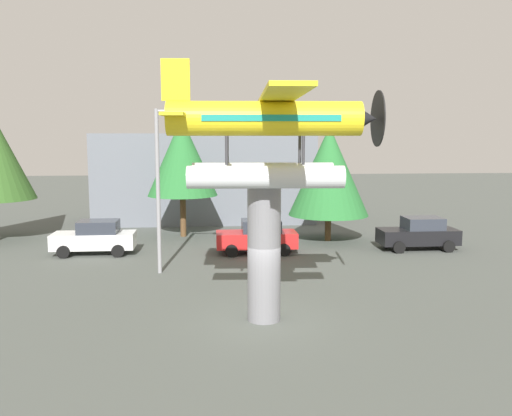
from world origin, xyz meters
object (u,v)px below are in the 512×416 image
at_px(floatplane_monument, 268,134).
at_px(car_far_black, 419,233).
at_px(tree_center_back, 329,171).
at_px(display_pedestal, 264,254).
at_px(streetlight_primary, 163,178).
at_px(car_mid_red, 258,236).
at_px(tree_east, 182,157).
at_px(car_near_white, 95,237).
at_px(storefront_building, 205,177).

distance_m(floatplane_monument, car_far_black, 15.17).
relative_size(floatplane_monument, tree_center_back, 1.56).
bearing_deg(car_far_black, display_pedestal, 48.11).
bearing_deg(display_pedestal, floatplane_monument, -3.20).
xyz_separation_m(display_pedestal, streetlight_primary, (-3.80, 6.70, 2.01)).
bearing_deg(floatplane_monument, car_mid_red, 89.82).
height_order(car_far_black, tree_center_back, tree_center_back).
bearing_deg(tree_east, car_far_black, -21.41).
bearing_deg(streetlight_primary, tree_center_back, 37.31).
distance_m(floatplane_monument, tree_east, 16.14).
bearing_deg(floatplane_monument, tree_center_back, 72.75).
distance_m(car_near_white, tree_east, 7.54).
relative_size(car_near_white, car_far_black, 1.00).
xyz_separation_m(floatplane_monument, car_far_black, (9.42, 10.65, -5.30)).
relative_size(car_near_white, car_mid_red, 1.00).
distance_m(floatplane_monument, car_near_white, 14.51).
relative_size(tree_east, tree_center_back, 1.08).
xyz_separation_m(floatplane_monument, storefront_building, (-2.13, 22.01, -3.03)).
relative_size(car_mid_red, car_far_black, 1.00).
xyz_separation_m(car_far_black, tree_center_back, (-4.36, 2.90, 3.22)).
distance_m(car_mid_red, tree_center_back, 6.25).
height_order(display_pedestal, tree_east, tree_east).
height_order(display_pedestal, tree_center_back, tree_center_back).
xyz_separation_m(car_mid_red, tree_center_back, (4.43, 3.02, 3.22)).
xyz_separation_m(storefront_building, tree_east, (-1.34, -6.30, 1.72)).
relative_size(car_mid_red, tree_east, 0.58).
relative_size(car_far_black, storefront_building, 0.27).
bearing_deg(display_pedestal, car_mid_red, 85.91).
height_order(car_near_white, car_far_black, same).
height_order(car_near_white, storefront_building, storefront_building).
bearing_deg(car_mid_red, car_near_white, -3.24).
bearing_deg(tree_east, storefront_building, 77.96).
bearing_deg(car_near_white, floatplane_monument, 125.40).
relative_size(car_mid_red, storefront_building, 0.27).
height_order(car_near_white, tree_east, tree_east).
xyz_separation_m(car_mid_red, tree_east, (-4.10, 5.17, 3.98)).
height_order(display_pedestal, floatplane_monument, floatplane_monument).
bearing_deg(car_far_black, car_near_white, -1.21).
xyz_separation_m(car_near_white, car_mid_red, (8.45, -0.48, 0.00)).
relative_size(car_near_white, storefront_building, 0.27).
xyz_separation_m(streetlight_primary, tree_east, (0.45, 9.00, 0.60)).
xyz_separation_m(floatplane_monument, streetlight_primary, (-3.93, 6.70, -1.91)).
bearing_deg(streetlight_primary, floatplane_monument, -59.61).
distance_m(car_far_black, storefront_building, 16.36).
distance_m(streetlight_primary, tree_east, 9.03).
distance_m(display_pedestal, floatplane_monument, 3.93).
relative_size(floatplane_monument, car_far_black, 2.49).
distance_m(car_near_white, tree_center_back, 13.52).
height_order(floatplane_monument, streetlight_primary, floatplane_monument).
bearing_deg(car_far_black, car_mid_red, 0.74).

